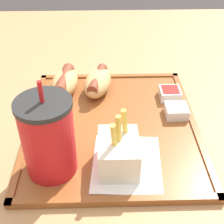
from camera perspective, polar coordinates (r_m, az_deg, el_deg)
The scene contains 8 objects.
food_tray at distance 0.64m, azimuth 0.00°, elevation -2.50°, with size 0.39×0.34×0.01m.
paper_napkin at distance 0.55m, azimuth 2.70°, elevation -9.31°, with size 0.15×0.13×0.00m.
soda_cup at distance 0.51m, azimuth -11.61°, elevation -4.53°, with size 0.09×0.09×0.17m.
hot_dog_far at distance 0.72m, azimuth -8.66°, elevation 5.38°, with size 0.12×0.07×0.05m.
hot_dog_near at distance 0.72m, azimuth -2.63°, elevation 5.50°, with size 0.12×0.08×0.05m.
fries_carton at distance 0.53m, azimuth 1.19°, elevation -7.49°, with size 0.08×0.07×0.11m.
sauce_cup_mayo at distance 0.66m, azimuth 11.69°, elevation 0.27°, with size 0.05×0.05×0.02m.
sauce_cup_ketchup at distance 0.71m, azimuth 10.55°, elevation 3.39°, with size 0.05×0.05×0.02m.
Camera 1 is at (-0.50, -0.02, 1.16)m, focal length 50.00 mm.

